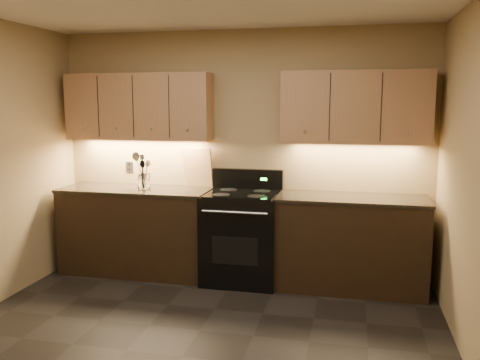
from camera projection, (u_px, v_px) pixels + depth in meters
The scene contains 15 objects.
floor at pixel (182, 357), 3.72m from camera, with size 4.00×4.00×0.00m, color black.
wall_back at pixel (241, 154), 5.45m from camera, with size 4.00×0.04×2.60m, color tan.
counter_left at pixel (137, 230), 5.53m from camera, with size 1.62×0.62×0.93m.
counter_right at pixel (351, 243), 5.04m from camera, with size 1.46×0.62×0.93m.
stove at pixel (242, 236), 5.25m from camera, with size 0.76×0.68×1.14m.
upper_cab_left at pixel (139, 107), 5.47m from camera, with size 1.60×0.30×0.70m, color #AC7D56.
upper_cab_right at pixel (355, 107), 4.98m from camera, with size 1.44×0.30×0.70m, color #AC7D56.
outlet_plate at pixel (130, 167), 5.76m from camera, with size 0.09×0.01×0.12m, color #B2B5BA.
utensil_crock at pixel (144, 182), 5.41m from camera, with size 0.18×0.18×0.17m.
cutting_board at pixel (198, 167), 5.54m from camera, with size 0.34×0.02×0.43m, color tan.
wooden_spoon at pixel (142, 174), 5.39m from camera, with size 0.06×0.06×0.30m, color tan, non-canonical shape.
black_spoon at pixel (143, 174), 5.41m from camera, with size 0.06×0.06×0.29m, color black, non-canonical shape.
black_turner at pixel (143, 171), 5.37m from camera, with size 0.08×0.08×0.37m, color black, non-canonical shape.
steel_spatula at pixel (146, 171), 5.41m from camera, with size 0.08×0.08×0.36m, color silver, non-canonical shape.
steel_skimmer at pixel (145, 170), 5.37m from camera, with size 0.09×0.09×0.37m, color silver, non-canonical shape.
Camera 1 is at (1.18, -3.30, 1.85)m, focal length 38.00 mm.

